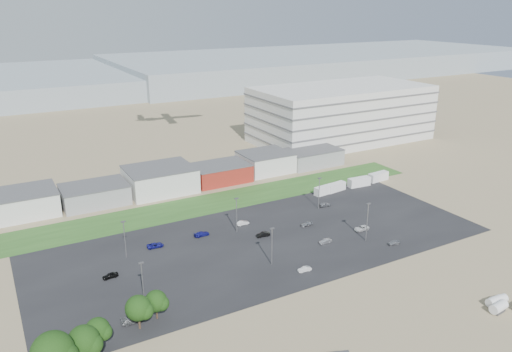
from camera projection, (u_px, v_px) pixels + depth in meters
ground at (288, 281)px, 114.50m from camera, size 700.00×700.00×0.00m
parking_lot at (263, 242)px, 133.31m from camera, size 120.00×50.00×0.01m
grass_strip at (199, 206)px, 157.39m from camera, size 160.00×16.00×0.02m
hills_backdrop at (114, 79)px, 391.36m from camera, size 700.00×200.00×9.00m
building_row at (128, 185)px, 163.91m from camera, size 170.00×20.00×8.00m
parking_garage at (341, 113)px, 230.39m from camera, size 80.00×40.00×25.00m
storage_tank_nw at (495, 301)px, 104.81m from camera, size 3.76×1.90×2.25m
storage_tank_ne at (499, 300)px, 105.34m from camera, size 3.92×2.31×2.23m
storage_tank_sw at (499, 307)px, 102.59m from camera, size 4.25×2.46×2.43m
box_trailer_a at (324, 190)px, 166.69m from camera, size 7.66×3.14×2.79m
box_trailer_b at (336, 187)px, 169.41m from camera, size 7.81×3.45×2.83m
box_trailer_c at (359, 182)px, 173.95m from camera, size 8.34×3.08×3.07m
box_trailer_d at (378, 177)px, 179.31m from camera, size 8.31×3.24×3.04m
tree_left at (84, 344)px, 86.27m from camera, size 6.00×6.00×9.00m
tree_mid at (98, 332)px, 90.99m from camera, size 4.77×4.77×7.15m
tree_right at (138, 311)px, 96.46m from camera, size 5.43×5.43×8.15m
tree_near at (156, 303)px, 99.67m from camera, size 4.78×4.78×7.17m
lightpole_front_l at (143, 283)px, 104.82m from camera, size 1.12×0.47×9.53m
lightpole_front_m at (272, 246)px, 120.24m from camera, size 1.15×0.48×9.76m
lightpole_front_r at (367, 222)px, 132.38m from camera, size 1.27×0.53×10.79m
lightpole_back_l at (125, 240)px, 123.60m from camera, size 1.17×0.49×9.91m
lightpole_back_m at (237, 215)px, 137.64m from camera, size 1.19×0.50×10.14m
lightpole_back_r at (319, 193)px, 153.63m from camera, size 1.19×0.50×10.11m
parked_car_0 at (361, 228)px, 140.11m from camera, size 4.47×2.06×1.24m
parked_car_1 at (325, 241)px, 132.35m from camera, size 3.59×1.36×1.17m
parked_car_2 at (394, 243)px, 131.76m from camera, size 3.51×1.75×1.15m
parked_car_5 at (110, 275)px, 115.65m from camera, size 3.77×1.81×1.24m
parked_car_6 at (202, 234)px, 136.63m from camera, size 4.45×2.07×1.26m
parked_car_7 at (263, 234)px, 136.26m from camera, size 3.94×1.66×1.26m
parked_car_8 at (325, 205)px, 156.61m from camera, size 3.84×1.86×1.27m
parked_car_9 at (155, 245)px, 130.21m from camera, size 4.50×2.36×1.21m
parked_car_10 at (132, 320)px, 99.40m from camera, size 4.52×1.89×1.30m
parked_car_11 at (243, 223)px, 143.55m from camera, size 3.74×1.36×1.22m
parked_car_12 at (307, 224)px, 142.88m from camera, size 3.75×1.54×1.09m
parked_car_13 at (305, 269)px, 118.52m from camera, size 3.44×1.41×1.11m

